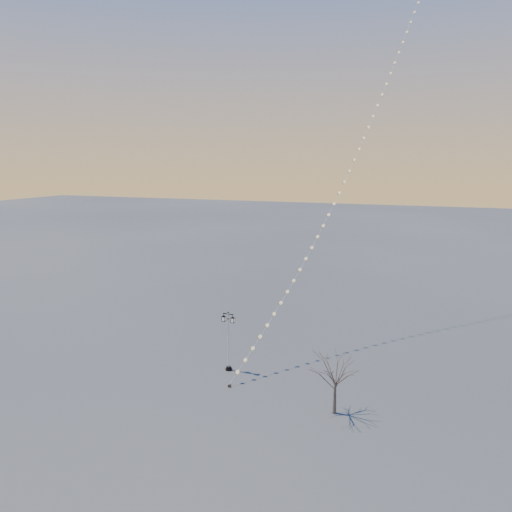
% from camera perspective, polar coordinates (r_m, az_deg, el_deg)
% --- Properties ---
extents(ground, '(300.00, 300.00, 0.00)m').
position_cam_1_polar(ground, '(33.35, -1.65, -15.82)').
color(ground, '#444645').
rests_on(ground, ground).
extents(street_lamp, '(1.13, 0.49, 4.45)m').
position_cam_1_polar(street_lamp, '(35.86, -3.24, -9.56)').
color(street_lamp, black).
rests_on(street_lamp, ground).
extents(bare_tree, '(2.20, 2.20, 3.65)m').
position_cam_1_polar(bare_tree, '(30.40, 9.28, -13.45)').
color(bare_tree, brown).
rests_on(bare_tree, ground).
extents(kite_train, '(10.43, 31.11, 34.68)m').
position_cam_1_polar(kite_train, '(44.13, 10.99, 13.65)').
color(kite_train, '#332219').
rests_on(kite_train, ground).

